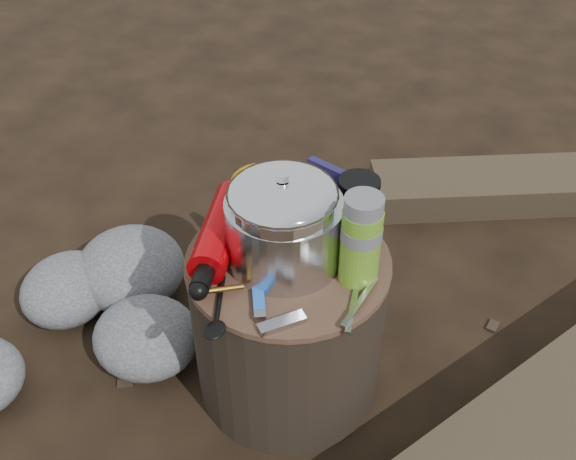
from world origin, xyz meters
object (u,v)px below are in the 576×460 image
at_px(fuel_bottle, 220,231).
at_px(thermos, 361,240).
at_px(stump, 288,324).
at_px(camping_pot, 283,222).
at_px(travel_mug, 358,205).

height_order(fuel_bottle, thermos, thermos).
xyz_separation_m(stump, camping_pot, (-0.01, -0.01, 0.31)).
bearing_deg(fuel_bottle, travel_mug, 20.12).
distance_m(fuel_bottle, thermos, 0.31).
bearing_deg(fuel_bottle, camping_pot, -12.39).
xyz_separation_m(stump, fuel_bottle, (-0.15, -0.01, 0.24)).
distance_m(stump, travel_mug, 0.32).
relative_size(fuel_bottle, thermos, 1.63).
bearing_deg(camping_pot, fuel_bottle, -178.72).
xyz_separation_m(stump, travel_mug, (0.10, 0.15, 0.26)).
relative_size(camping_pot, travel_mug, 1.66).
xyz_separation_m(thermos, travel_mug, (-0.05, 0.15, -0.04)).
xyz_separation_m(camping_pot, travel_mug, (0.11, 0.16, -0.04)).
bearing_deg(fuel_bottle, thermos, -10.16).
xyz_separation_m(fuel_bottle, travel_mug, (0.25, 0.17, 0.02)).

